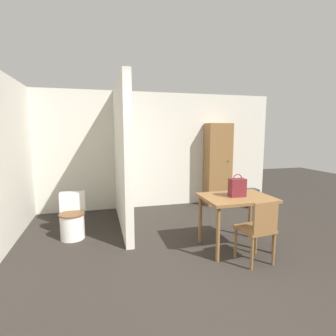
% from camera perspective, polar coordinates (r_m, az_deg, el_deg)
% --- Properties ---
extents(ground_plane, '(16.00, 16.00, 0.00)m').
position_cam_1_polar(ground_plane, '(2.88, 11.96, -27.55)').
color(ground_plane, '#2D2823').
extents(wall_back, '(5.72, 0.12, 2.50)m').
position_cam_1_polar(wall_back, '(5.81, -4.01, 3.84)').
color(wall_back, beige).
rests_on(wall_back, ground_plane).
extents(partition_wall, '(0.12, 2.09, 2.50)m').
position_cam_1_polar(partition_wall, '(4.62, -10.02, 2.69)').
color(partition_wall, beige).
rests_on(partition_wall, ground_plane).
extents(dining_table, '(0.96, 0.72, 0.76)m').
position_cam_1_polar(dining_table, '(3.84, 14.67, -7.41)').
color(dining_table, brown).
rests_on(dining_table, ground_plane).
extents(wooden_chair, '(0.43, 0.43, 0.83)m').
position_cam_1_polar(wooden_chair, '(3.54, 19.05, -12.32)').
color(wooden_chair, brown).
rests_on(wooden_chair, ground_plane).
extents(toilet, '(0.39, 0.53, 0.68)m').
position_cam_1_polar(toilet, '(4.48, -20.08, -10.33)').
color(toilet, white).
rests_on(toilet, ground_plane).
extents(handbag, '(0.22, 0.13, 0.32)m').
position_cam_1_polar(handbag, '(3.78, 14.84, -4.10)').
color(handbag, maroon).
rests_on(handbag, dining_table).
extents(wooden_cabinet, '(0.56, 0.39, 1.85)m').
position_cam_1_polar(wooden_cabinet, '(6.07, 10.77, 0.80)').
color(wooden_cabinet, brown).
rests_on(wooden_cabinet, ground_plane).
extents(space_heater, '(0.27, 0.23, 0.40)m').
position_cam_1_polar(space_heater, '(6.14, 17.64, -6.21)').
color(space_heater, '#2D2D33').
rests_on(space_heater, ground_plane).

